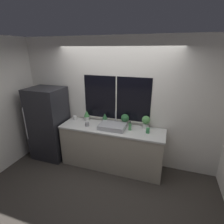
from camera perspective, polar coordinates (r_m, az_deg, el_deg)
The scene contains 15 objects.
ground_plane at distance 3.86m, azimuth -1.60°, elevation -19.39°, with size 14.00×14.00×0.00m, color #38332D.
wall_back at distance 3.76m, azimuth 1.54°, elevation 2.97°, with size 8.00×0.09×2.70m.
wall_left at distance 5.48m, azimuth -18.02°, elevation 7.39°, with size 0.06×7.00×2.70m.
wall_right at distance 4.58m, azimuth 32.02°, elevation 2.99°, with size 0.06×7.00×2.70m.
counter at distance 3.82m, azimuth -0.17°, elevation -11.46°, with size 2.17×0.60×0.92m.
refrigerator at distance 4.29m, azimuth -19.88°, elevation -3.53°, with size 0.75×0.68×1.65m.
sink at distance 3.57m, azimuth 0.14°, elevation -4.66°, with size 0.53×0.43×0.30m.
potted_plant_far_left at distance 3.97m, azimuth -8.26°, elevation -0.97°, with size 0.13×0.13×0.23m.
potted_plant_center_left at distance 3.81m, azimuth -2.34°, elevation -1.91°, with size 0.12×0.12×0.22m.
potted_plant_center_right at distance 3.67m, azimuth 4.25°, elevation -2.28°, with size 0.17×0.17×0.25m.
potted_plant_far_right at distance 3.60m, azimuth 11.01°, elevation -2.98°, with size 0.17×0.17×0.27m.
soap_bottle at distance 3.50m, azimuth 5.89°, elevation -4.71°, with size 0.06×0.06×0.18m.
mug_grey at distance 3.71m, azimuth -8.17°, elevation -3.99°, with size 0.08×0.08×0.08m.
mug_green at distance 3.44m, azimuth 11.61°, elevation -5.95°, with size 0.07×0.07×0.10m.
mug_white at distance 4.09m, azimuth -12.06°, elevation -1.84°, with size 0.09×0.09×0.09m.
Camera 1 is at (1.04, -2.80, 2.44)m, focal length 28.00 mm.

